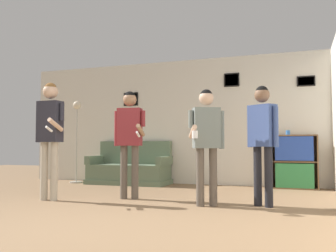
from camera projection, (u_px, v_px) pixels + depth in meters
ground_plane at (69, 228)px, 3.70m from camera, size 20.00×20.00×0.00m
wall_back at (193, 121)px, 8.12m from camera, size 7.96×0.08×2.70m
couch at (130, 170)px, 8.10m from camera, size 1.75×0.80×0.92m
bookshelf at (294, 162)px, 7.18m from camera, size 0.86×0.30×1.03m
floor_lamp at (77, 129)px, 8.38m from camera, size 0.28×0.28×1.83m
person_player_foreground_left at (50, 127)px, 5.67m from camera, size 0.50×0.48×1.78m
person_player_foreground_center at (130, 132)px, 5.81m from camera, size 0.53×0.44×1.67m
person_watcher_holding_cup at (206, 135)px, 5.12m from camera, size 0.45×0.54×1.60m
person_spectator_near_bookshelf at (262, 132)px, 5.08m from camera, size 0.43×0.36×1.64m
drinking_cup at (288, 133)px, 7.25m from camera, size 0.08×0.08×0.09m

